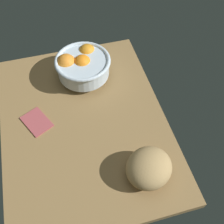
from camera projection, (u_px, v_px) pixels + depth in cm
name	position (u px, v px, depth cm)	size (l,w,h in cm)	color
ground_plane	(84.00, 123.00, 106.28)	(82.55, 62.05, 3.00)	olive
fruit_bowl	(82.00, 65.00, 113.22)	(22.89, 22.89, 12.01)	silver
bread_loaf	(149.00, 168.00, 88.54)	(15.72, 14.45, 9.89)	tan
napkin_folded	(37.00, 121.00, 104.47)	(11.71, 8.09, 0.94)	#AB4B4F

